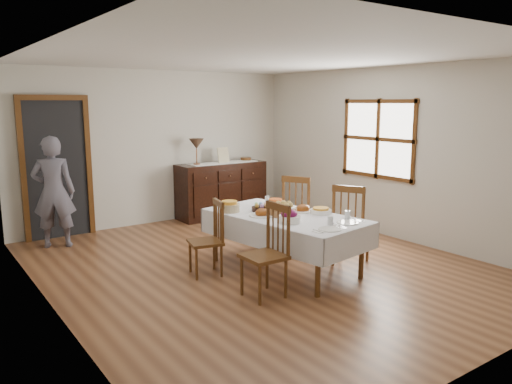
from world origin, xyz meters
TOP-DOWN VIEW (x-y plane):
  - ground at (0.00, 0.00)m, footprint 6.00×6.00m
  - room_shell at (-0.15, 0.42)m, footprint 5.02×6.02m
  - dining_table at (0.17, -0.27)m, footprint 1.33×2.16m
  - chair_left_near at (-0.51, -0.84)m, footprint 0.42×0.42m
  - chair_left_far at (-0.68, 0.12)m, footprint 0.46×0.46m
  - chair_right_near at (0.98, -0.61)m, footprint 0.60×0.60m
  - chair_right_far at (0.93, 0.35)m, footprint 0.60×0.60m
  - sideboard at (1.09, 2.72)m, footprint 1.64×0.59m
  - person at (-1.89, 2.43)m, footprint 0.63×0.52m
  - bread_basket at (0.13, -0.29)m, footprint 0.33×0.33m
  - egg_basket at (0.07, 0.08)m, footprint 0.25×0.25m
  - ham_platter_a at (-0.08, -0.15)m, footprint 0.33×0.33m
  - ham_platter_b at (0.48, -0.25)m, footprint 0.29×0.29m
  - beet_bowl at (-0.03, -0.61)m, footprint 0.26×0.26m
  - carrot_bowl at (0.41, 0.23)m, footprint 0.22×0.22m
  - pineapple_bowl at (-0.28, 0.28)m, footprint 0.26×0.26m
  - casserole_dish at (0.59, -0.47)m, footprint 0.27×0.27m
  - butter_dish at (0.11, -0.44)m, footprint 0.15×0.11m
  - setting_left at (0.17, -1.07)m, footprint 0.44×0.31m
  - setting_right at (0.54, -0.97)m, footprint 0.44×0.31m
  - glass_far_a at (-0.13, 0.35)m, footprint 0.06×0.06m
  - glass_far_b at (0.42, 0.42)m, footprint 0.06×0.06m
  - runner at (1.11, 2.69)m, footprint 1.30×0.35m
  - table_lamp at (0.58, 2.70)m, footprint 0.26×0.26m
  - picture_frame at (1.12, 2.69)m, footprint 0.22×0.08m
  - deco_bowl at (1.66, 2.76)m, footprint 0.20×0.20m

SIDE VIEW (x-z plane):
  - ground at x=0.00m, z-range 0.00..0.00m
  - chair_left_far at x=-0.68m, z-range 0.01..0.91m
  - sideboard at x=1.09m, z-range 0.00..0.99m
  - chair_left_near at x=-0.51m, z-range 0.01..1.01m
  - chair_right_near at x=0.98m, z-range 0.01..1.06m
  - chair_right_far at x=0.93m, z-range 0.01..1.06m
  - dining_table at x=0.17m, z-range 0.26..0.96m
  - setting_left at x=0.17m, z-range 0.67..0.77m
  - setting_right at x=0.54m, z-range 0.67..0.77m
  - ham_platter_a at x=-0.08m, z-range 0.67..0.78m
  - ham_platter_b at x=0.48m, z-range 0.67..0.79m
  - casserole_dish at x=0.59m, z-range 0.69..0.77m
  - butter_dish at x=0.11m, z-range 0.70..0.77m
  - egg_basket at x=0.07m, z-range 0.68..0.79m
  - carrot_bowl at x=0.41m, z-range 0.70..0.79m
  - glass_far_a at x=-0.13m, z-range 0.70..0.79m
  - glass_far_b at x=0.42m, z-range 0.70..0.80m
  - pineapple_bowl at x=-0.28m, z-range 0.69..0.83m
  - beet_bowl at x=-0.03m, z-range 0.69..0.84m
  - bread_basket at x=0.13m, z-range 0.68..0.86m
  - person at x=-1.89m, z-range 0.00..1.72m
  - runner at x=1.11m, z-range 0.98..0.99m
  - deco_bowl at x=1.66m, z-range 0.98..1.04m
  - picture_frame at x=1.12m, z-range 0.99..1.26m
  - table_lamp at x=0.58m, z-range 1.11..1.57m
  - room_shell at x=-0.15m, z-range 0.32..2.97m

